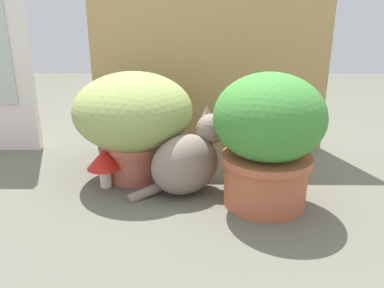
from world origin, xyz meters
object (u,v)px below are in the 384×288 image
(grass_planter, at_px, (134,117))
(mushroom_ornament_red, at_px, (104,161))
(cat, at_px, (189,160))
(leafy_planter, at_px, (268,136))

(grass_planter, height_order, mushroom_ornament_red, grass_planter)
(mushroom_ornament_red, bearing_deg, grass_planter, 43.55)
(grass_planter, bearing_deg, mushroom_ornament_red, -136.45)
(cat, relative_size, mushroom_ornament_red, 2.55)
(cat, bearing_deg, grass_planter, 147.86)
(grass_planter, xyz_separation_m, mushroom_ornament_red, (-0.10, -0.10, -0.14))
(grass_planter, relative_size, mushroom_ornament_red, 3.07)
(cat, height_order, mushroom_ornament_red, cat)
(grass_planter, distance_m, leafy_planter, 0.52)
(grass_planter, height_order, cat, grass_planter)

